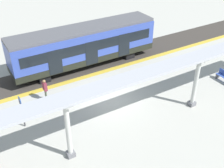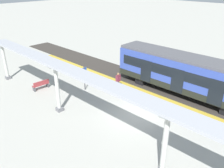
% 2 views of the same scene
% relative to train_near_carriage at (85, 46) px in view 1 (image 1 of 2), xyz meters
% --- Properties ---
extents(ground_plane, '(176.00, 176.00, 0.00)m').
position_rel_train_near_carriage_xyz_m(ground_plane, '(5.59, -0.82, -1.83)').
color(ground_plane, '#ABAAA0').
extents(tactile_edge_strip, '(0.50, 34.98, 0.01)m').
position_rel_train_near_carriage_xyz_m(tactile_edge_strip, '(1.85, -0.82, -1.83)').
color(tactile_edge_strip, gold).
rests_on(tactile_edge_strip, ground).
extents(trackbed, '(3.20, 46.98, 0.01)m').
position_rel_train_near_carriage_xyz_m(trackbed, '(-0.01, -0.82, -1.83)').
color(trackbed, '#38332D').
rests_on(trackbed, ground).
extents(train_near_carriage, '(2.65, 12.60, 3.48)m').
position_rel_train_near_carriage_xyz_m(train_near_carriage, '(0.00, 0.00, 0.00)').
color(train_near_carriage, '#3249A2').
rests_on(train_near_carriage, ground).
extents(canopy_pillar_second, '(1.10, 0.44, 3.77)m').
position_rel_train_near_carriage_xyz_m(canopy_pillar_second, '(9.14, -5.45, 0.08)').
color(canopy_pillar_second, slate).
rests_on(canopy_pillar_second, ground).
extents(canopy_pillar_third, '(1.10, 0.44, 3.77)m').
position_rel_train_near_carriage_xyz_m(canopy_pillar_third, '(9.14, 3.72, 0.08)').
color(canopy_pillar_third, slate).
rests_on(canopy_pillar_third, ground).
extents(canopy_beam, '(1.20, 27.84, 0.16)m').
position_rel_train_near_carriage_xyz_m(canopy_beam, '(9.14, -0.88, 2.02)').
color(canopy_beam, '#A8AAB2').
rests_on(canopy_beam, canopy_pillar_nearest).
extents(platform_info_sign, '(0.56, 0.10, 2.20)m').
position_rel_train_near_carriage_xyz_m(platform_info_sign, '(5.34, -6.91, -0.50)').
color(platform_info_sign, '#4C4C51').
rests_on(platform_info_sign, ground).
extents(passenger_waiting_near_edge, '(0.48, 0.23, 1.63)m').
position_rel_train_near_carriage_xyz_m(passenger_waiting_near_edge, '(3.24, -4.74, -0.81)').
color(passenger_waiting_near_edge, '#545E4B').
rests_on(passenger_waiting_near_edge, ground).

